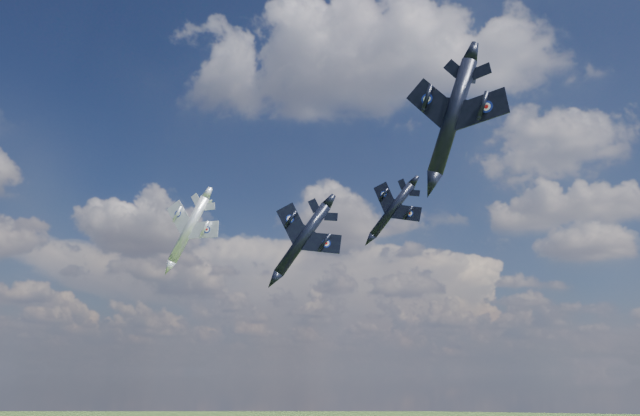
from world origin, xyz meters
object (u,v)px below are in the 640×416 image
(jet_left_silver, at_px, (189,229))
(jet_high_navy, at_px, (392,210))
(jet_lead_navy, at_px, (303,239))
(jet_right_navy, at_px, (452,117))

(jet_left_silver, bearing_deg, jet_high_navy, 24.24)
(jet_lead_navy, height_order, jet_right_navy, jet_right_navy)
(jet_right_navy, height_order, jet_left_silver, jet_left_silver)
(jet_right_navy, xyz_separation_m, jet_high_navy, (-11.47, 48.67, 4.79))
(jet_left_silver, bearing_deg, jet_right_navy, -35.86)
(jet_right_navy, relative_size, jet_left_silver, 0.89)
(jet_high_navy, relative_size, jet_left_silver, 0.92)
(jet_lead_navy, height_order, jet_left_silver, jet_left_silver)
(jet_high_navy, xyz_separation_m, jet_left_silver, (-31.36, -10.37, -3.89))
(jet_lead_navy, bearing_deg, jet_right_navy, -56.85)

